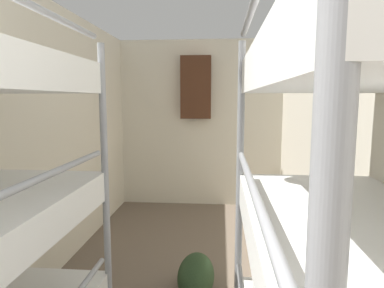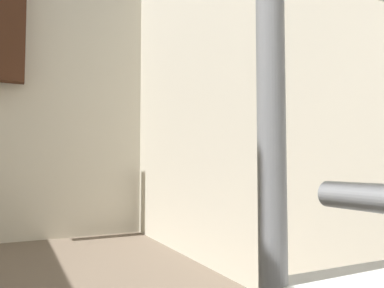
% 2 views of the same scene
% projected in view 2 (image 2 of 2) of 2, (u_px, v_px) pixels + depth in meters
% --- Properties ---
extents(wall_back, '(2.53, 0.06, 2.48)m').
position_uv_depth(wall_back, '(4.00, 95.00, 3.17)').
color(wall_back, beige).
rests_on(wall_back, ground_plane).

